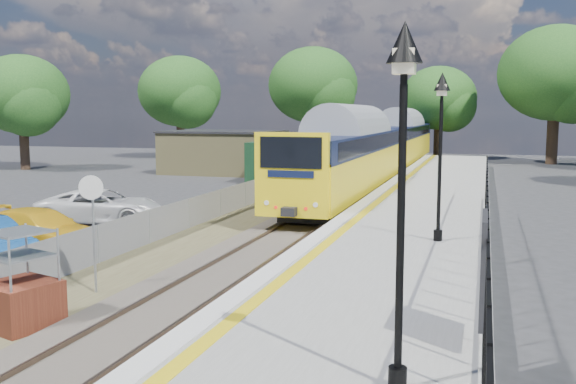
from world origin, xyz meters
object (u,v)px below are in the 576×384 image
at_px(train, 382,145).
at_px(car_white, 101,206).
at_px(speed_sign, 92,213).
at_px(car_yellow, 40,231).
at_px(brick_plinth, 20,282).
at_px(victorian_lamp_north, 441,117).
at_px(victorian_lamp_south, 403,122).

height_order(train, car_white, train).
relative_size(speed_sign, car_yellow, 0.63).
bearing_deg(brick_plinth, train, 85.43).
bearing_deg(train, car_yellow, -105.79).
xyz_separation_m(victorian_lamp_north, brick_plinth, (-7.80, -7.32, -3.30)).
distance_m(speed_sign, car_yellow, 6.05).
bearing_deg(car_white, victorian_lamp_south, -150.52).
relative_size(victorian_lamp_north, speed_sign, 1.57).
height_order(brick_plinth, car_white, brick_plinth).
bearing_deg(victorian_lamp_south, victorian_lamp_north, 91.15).
bearing_deg(train, speed_sign, -94.98).
bearing_deg(train, brick_plinth, -94.57).
distance_m(train, brick_plinth, 31.40).
distance_m(train, car_white, 21.41).
relative_size(victorian_lamp_south, train, 0.11).
relative_size(train, brick_plinth, 19.70).
height_order(car_yellow, car_white, car_white).
distance_m(train, car_yellow, 25.94).
bearing_deg(victorian_lamp_north, car_yellow, -175.57).
height_order(victorian_lamp_north, car_yellow, victorian_lamp_north).
relative_size(brick_plinth, speed_sign, 0.71).
bearing_deg(car_white, brick_plinth, -168.17).
xyz_separation_m(train, speed_sign, (-2.50, -28.67, -0.33)).
height_order(train, speed_sign, train).
distance_m(victorian_lamp_south, victorian_lamp_north, 10.00).
relative_size(victorian_lamp_south, victorian_lamp_north, 1.00).
bearing_deg(brick_plinth, victorian_lamp_north, 43.18).
distance_m(brick_plinth, car_yellow, 7.83).
height_order(train, brick_plinth, train).
xyz_separation_m(victorian_lamp_south, car_yellow, (-12.54, 9.04, -3.62)).
bearing_deg(victorian_lamp_south, brick_plinth, 161.48).
height_order(victorian_lamp_south, car_white, victorian_lamp_south).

